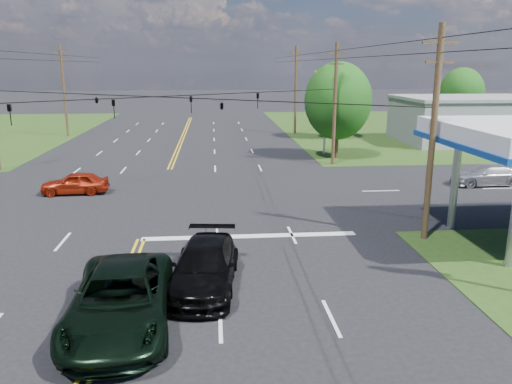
{
  "coord_description": "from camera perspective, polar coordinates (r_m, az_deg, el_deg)",
  "views": [
    {
      "loc": [
        3.4,
        -18.04,
        7.74
      ],
      "look_at": [
        5.48,
        6.0,
        1.64
      ],
      "focal_mm": 35.0,
      "sensor_mm": 36.0,
      "label": 1
    }
  ],
  "objects": [
    {
      "name": "pole_left_far",
      "position": [
        60.36,
        -21.09,
        10.83
      ],
      "size": [
        1.6,
        0.28,
        10.0
      ],
      "color": "#3B2B19",
      "rests_on": "ground"
    },
    {
      "name": "tree_far_r",
      "position": [
        67.46,
        22.44,
        10.43
      ],
      "size": [
        5.32,
        5.32,
        7.63
      ],
      "color": "#3B2B19",
      "rests_on": "ground"
    },
    {
      "name": "polesign_ne",
      "position": [
        44.68,
        8.02,
        11.46
      ],
      "size": [
        2.04,
        0.76,
        7.44
      ],
      "color": "#A5A5AA",
      "rests_on": "ground"
    },
    {
      "name": "grass_ne",
      "position": [
        70.05,
        22.08,
        6.82
      ],
      "size": [
        46.0,
        48.0,
        0.03
      ],
      "primitive_type": "cube",
      "color": "#223E13",
      "rests_on": "ground"
    },
    {
      "name": "tree_right_b",
      "position": [
        55.71,
        8.82,
        10.41
      ],
      "size": [
        4.94,
        4.94,
        7.09
      ],
      "color": "#3B2B19",
      "rests_on": "ground"
    },
    {
      "name": "suv_black",
      "position": [
        18.13,
        -5.88,
        -8.44
      ],
      "size": [
        2.8,
        5.64,
        1.57
      ],
      "primitive_type": "imported",
      "rotation": [
        0.0,
        0.0,
        -0.11
      ],
      "color": "black",
      "rests_on": "ground"
    },
    {
      "name": "pickup_dkgreen",
      "position": [
        15.95,
        -15.23,
        -11.78
      ],
      "size": [
        3.22,
        6.51,
        1.78
      ],
      "primitive_type": "imported",
      "rotation": [
        0.0,
        0.0,
        0.04
      ],
      "color": "black",
      "rests_on": "ground"
    },
    {
      "name": "sedan_far",
      "position": [
        36.63,
        24.86,
        1.76
      ],
      "size": [
        4.77,
        2.02,
        1.37
      ],
      "primitive_type": "imported",
      "rotation": [
        0.0,
        0.0,
        -1.59
      ],
      "color": "#B1B1B6",
      "rests_on": "ground"
    },
    {
      "name": "pole_ne",
      "position": [
        40.3,
        9.0,
        10.0
      ],
      "size": [
        1.6,
        0.28,
        9.5
      ],
      "color": "#3B2B19",
      "rests_on": "ground"
    },
    {
      "name": "span_wire_signals",
      "position": [
        30.28,
        -11.57,
        10.61
      ],
      "size": [
        26.0,
        18.0,
        1.13
      ],
      "color": "black",
      "rests_on": "ground"
    },
    {
      "name": "pole_se",
      "position": [
        23.29,
        19.57,
        6.41
      ],
      "size": [
        1.6,
        0.28,
        9.5
      ],
      "color": "#3B2B19",
      "rests_on": "ground"
    },
    {
      "name": "stop_bar",
      "position": [
        23.41,
        -0.74,
        -5.11
      ],
      "size": [
        10.0,
        0.5,
        0.02
      ],
      "primitive_type": "cube",
      "color": "silver",
      "rests_on": "ground"
    },
    {
      "name": "retail_ne",
      "position": [
        56.94,
        23.15,
        7.48
      ],
      "size": [
        14.0,
        10.0,
        4.4
      ],
      "primitive_type": "cube",
      "color": "gray",
      "rests_on": "ground"
    },
    {
      "name": "pole_right_far",
      "position": [
        58.88,
        4.55,
        11.65
      ],
      "size": [
        1.6,
        0.28,
        10.0
      ],
      "color": "#3B2B19",
      "rests_on": "ground"
    },
    {
      "name": "ground",
      "position": [
        31.2,
        -11.03,
        -0.44
      ],
      "size": [
        280.0,
        280.0,
        0.0
      ],
      "primitive_type": "plane",
      "color": "black",
      "rests_on": "ground"
    },
    {
      "name": "sedan_red",
      "position": [
        32.98,
        -19.99,
        0.98
      ],
      "size": [
        4.09,
        1.76,
        1.38
      ],
      "primitive_type": "imported",
      "rotation": [
        0.0,
        0.0,
        -1.54
      ],
      "color": "maroon",
      "rests_on": "ground"
    },
    {
      "name": "tree_right_a",
      "position": [
        43.45,
        9.35,
        10.22
      ],
      "size": [
        5.7,
        5.7,
        8.18
      ],
      "color": "#3B2B19",
      "rests_on": "ground"
    },
    {
      "name": "power_lines",
      "position": [
        28.25,
        -12.31,
        15.63
      ],
      "size": [
        26.04,
        100.0,
        0.64
      ],
      "color": "black",
      "rests_on": "ground"
    }
  ]
}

